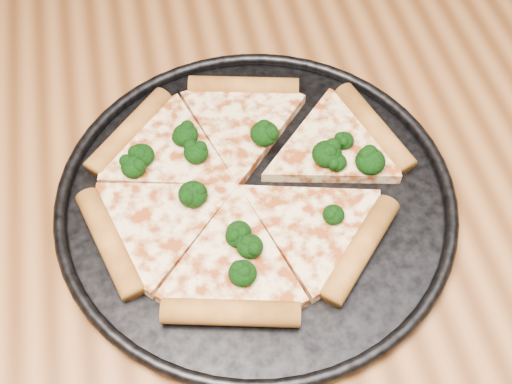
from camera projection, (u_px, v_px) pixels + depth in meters
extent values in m
cube|color=#9B5E30|center=(162.00, 219.00, 0.66)|extent=(1.20, 0.90, 0.04)
cube|color=brown|center=(441.00, 106.00, 1.25)|extent=(0.06, 0.06, 0.71)
cylinder|color=black|center=(256.00, 200.00, 0.65)|extent=(0.38, 0.38, 0.01)
torus|color=black|center=(256.00, 196.00, 0.64)|extent=(0.39, 0.39, 0.01)
cylinder|color=#CA8132|center=(374.00, 127.00, 0.69)|extent=(0.06, 0.12, 0.02)
cylinder|color=#CA8132|center=(244.00, 87.00, 0.72)|extent=(0.12, 0.05, 0.02)
cylinder|color=#CA8132|center=(130.00, 131.00, 0.68)|extent=(0.10, 0.10, 0.02)
cylinder|color=#CA8132|center=(109.00, 242.00, 0.61)|extent=(0.06, 0.12, 0.02)
cylinder|color=#CA8132|center=(231.00, 313.00, 0.57)|extent=(0.12, 0.05, 0.02)
cylinder|color=#CA8132|center=(361.00, 249.00, 0.60)|extent=(0.10, 0.10, 0.02)
ellipsoid|color=black|center=(250.00, 246.00, 0.59)|extent=(0.02, 0.02, 0.02)
ellipsoid|color=black|center=(185.00, 135.00, 0.67)|extent=(0.03, 0.03, 0.02)
ellipsoid|color=black|center=(336.00, 162.00, 0.65)|extent=(0.02, 0.02, 0.02)
ellipsoid|color=black|center=(370.00, 161.00, 0.65)|extent=(0.03, 0.03, 0.02)
ellipsoid|color=black|center=(196.00, 153.00, 0.65)|extent=(0.02, 0.02, 0.02)
ellipsoid|color=black|center=(237.00, 236.00, 0.60)|extent=(0.02, 0.02, 0.02)
ellipsoid|color=black|center=(264.00, 133.00, 0.67)|extent=(0.03, 0.03, 0.02)
ellipsoid|color=black|center=(239.00, 232.00, 0.60)|extent=(0.02, 0.02, 0.02)
ellipsoid|color=black|center=(182.00, 137.00, 0.67)|extent=(0.02, 0.02, 0.02)
ellipsoid|color=black|center=(141.00, 155.00, 0.65)|extent=(0.03, 0.03, 0.02)
ellipsoid|color=black|center=(193.00, 194.00, 0.62)|extent=(0.03, 0.03, 0.02)
ellipsoid|color=black|center=(344.00, 140.00, 0.66)|extent=(0.02, 0.02, 0.01)
ellipsoid|color=black|center=(334.00, 215.00, 0.61)|extent=(0.02, 0.02, 0.02)
ellipsoid|color=black|center=(327.00, 154.00, 0.65)|extent=(0.03, 0.03, 0.02)
ellipsoid|color=black|center=(133.00, 167.00, 0.64)|extent=(0.02, 0.02, 0.02)
ellipsoid|color=black|center=(243.00, 273.00, 0.58)|extent=(0.03, 0.03, 0.02)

